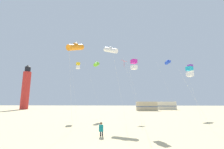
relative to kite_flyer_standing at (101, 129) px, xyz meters
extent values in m
cube|color=#147F84|center=(0.00, -0.08, 0.07)|extent=(0.34, 0.22, 0.52)
sphere|color=brown|center=(0.00, -0.08, 0.45)|extent=(0.20, 0.20, 0.20)
cylinder|color=#2D2D38|center=(0.08, 0.10, -0.17)|extent=(0.14, 0.36, 0.13)
cylinder|color=#2D2D38|center=(0.08, 0.26, -0.40)|extent=(0.11, 0.11, 0.42)
cylinder|color=#2D2D38|center=(-0.08, 0.10, -0.17)|extent=(0.14, 0.36, 0.13)
cylinder|color=#2D2D38|center=(-0.08, 0.26, -0.40)|extent=(0.11, 0.11, 0.42)
cylinder|color=silver|center=(-3.06, 13.87, 4.41)|extent=(3.38, 0.30, 10.05)
cylinder|color=#72D12D|center=(-2.91, 15.55, 9.43)|extent=(0.91, 2.55, 1.48)
sphere|color=#72D12D|center=(-2.91, 15.55, 9.58)|extent=(0.76, 0.76, 0.76)
cylinder|color=silver|center=(12.18, 9.23, 3.29)|extent=(1.49, 0.41, 7.82)
cube|color=purple|center=(12.38, 9.96, 7.55)|extent=(0.82, 0.82, 0.44)
cube|color=white|center=(12.38, 9.96, 6.85)|extent=(0.82, 0.82, 0.44)
cylinder|color=silver|center=(-6.18, 12.41, 3.99)|extent=(1.34, 0.58, 9.20)
cube|color=yellow|center=(-5.89, 13.07, 8.94)|extent=(0.82, 0.82, 0.44)
cube|color=white|center=(-5.89, 13.07, 8.24)|extent=(0.82, 0.82, 0.44)
cylinder|color=silver|center=(10.73, 16.55, 4.84)|extent=(2.91, 1.94, 10.91)
cylinder|color=blue|center=(11.70, 17.99, 10.29)|extent=(1.97, 2.46, 1.48)
sphere|color=blue|center=(11.70, 17.99, 10.44)|extent=(0.76, 0.76, 0.76)
cylinder|color=silver|center=(9.28, 3.03, 2.50)|extent=(2.54, 0.64, 6.23)
cube|color=#1EB2D1|center=(9.59, 4.30, 5.96)|extent=(0.82, 0.82, 0.44)
cube|color=white|center=(9.59, 4.30, 5.26)|extent=(0.82, 0.82, 0.44)
cylinder|color=silver|center=(3.29, 3.30, 2.95)|extent=(1.81, 0.08, 7.12)
cube|color=#D826A5|center=(3.26, 4.19, 6.85)|extent=(0.82, 0.82, 0.44)
cube|color=white|center=(3.26, 4.19, 6.15)|extent=(0.82, 0.82, 0.44)
cylinder|color=silver|center=(-3.70, 2.82, 3.89)|extent=(0.95, 0.42, 9.01)
cylinder|color=orange|center=(-3.49, 3.28, 8.39)|extent=(1.65, 2.57, 1.48)
sphere|color=orange|center=(-3.49, 3.28, 8.54)|extent=(0.76, 0.76, 0.76)
cylinder|color=silver|center=(1.44, 7.41, 4.57)|extent=(1.87, 2.34, 10.37)
cylinder|color=white|center=(0.28, 8.34, 9.76)|extent=(2.39, 2.10, 1.48)
sphere|color=white|center=(0.28, 8.34, 9.91)|extent=(0.76, 0.76, 0.76)
cylinder|color=silver|center=(3.64, 12.70, 4.53)|extent=(2.96, 2.42, 10.30)
cube|color=red|center=(2.44, 14.17, 9.68)|extent=(1.22, 1.22, 0.40)
cylinder|color=red|center=(2.44, 14.17, 9.03)|extent=(0.04, 0.04, 1.10)
cylinder|color=red|center=(-33.67, 41.91, 6.39)|extent=(2.80, 2.80, 14.00)
cylinder|color=black|center=(-33.67, 41.91, 14.29)|extent=(2.00, 2.00, 1.80)
cone|color=black|center=(-33.67, 41.91, 15.69)|extent=(2.20, 2.20, 1.00)
cube|color=#C6B28C|center=(10.02, 35.95, 0.79)|extent=(6.40, 2.30, 2.80)
cube|color=#4C608C|center=(10.02, 35.95, 0.65)|extent=(6.44, 2.34, 0.24)
cube|color=beige|center=(18.15, 42.46, 0.79)|extent=(6.57, 2.84, 2.80)
cube|color=#4C608C|center=(18.15, 42.46, 0.65)|extent=(6.62, 2.89, 0.24)
camera|label=1|loc=(1.54, -13.00, 2.24)|focal=24.13mm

